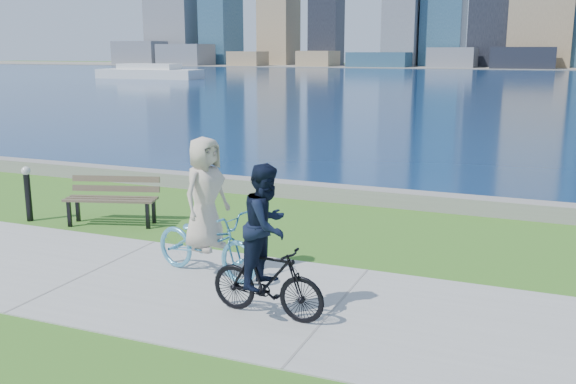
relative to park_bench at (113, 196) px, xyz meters
name	(u,v)px	position (x,y,z in m)	size (l,w,h in m)	color
ground	(91,273)	(1.50, -2.56, -0.57)	(320.00, 320.00, 0.00)	#31661A
concrete_path	(91,272)	(1.50, -2.56, -0.56)	(80.00, 3.50, 0.02)	#9B9C97
seawall	(258,186)	(1.50, 3.64, -0.40)	(90.00, 0.50, 0.35)	gray
bay_water	(495,80)	(1.50, 69.44, -0.57)	(320.00, 131.00, 0.01)	#0C254C
far_shore	(521,67)	(1.50, 127.44, -0.51)	(320.00, 30.00, 0.12)	slate
ferry_near	(149,73)	(-37.83, 56.69, 0.17)	(13.23, 3.78, 1.80)	silver
park_bench	(113,196)	(0.00, 0.00, 0.00)	(1.92, 1.13, 0.94)	black
bollard_lamp	(28,190)	(-1.73, -0.48, 0.07)	(0.18, 0.18, 1.13)	black
cyclist_woman	(206,225)	(3.26, -1.98, 0.25)	(1.10, 2.08, 2.16)	#54A5CC
cyclist_man	(267,254)	(4.77, -3.07, 0.30)	(0.65, 1.65, 2.03)	black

